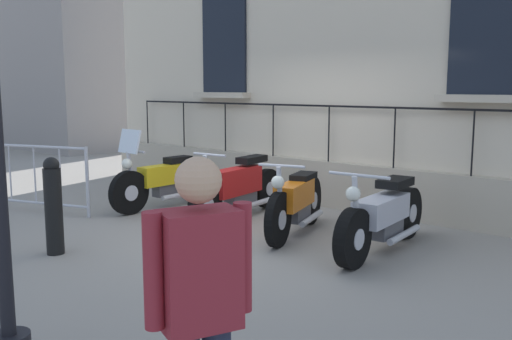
# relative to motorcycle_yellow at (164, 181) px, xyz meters

# --- Properties ---
(ground_plane) EXTENTS (60.00, 60.00, 0.00)m
(ground_plane) POSITION_rel_motorcycle_yellow_xyz_m (0.28, 1.97, -0.43)
(ground_plane) COLOR gray
(motorcycle_yellow) EXTENTS (2.06, 0.54, 1.28)m
(motorcycle_yellow) POSITION_rel_motorcycle_yellow_xyz_m (0.00, 0.00, 0.00)
(motorcycle_yellow) COLOR black
(motorcycle_yellow) RESTS_ON ground_plane
(motorcycle_red) EXTENTS (2.17, 0.55, 1.02)m
(motorcycle_red) POSITION_rel_motorcycle_yellow_xyz_m (-0.27, 1.36, 0.01)
(motorcycle_red) COLOR black
(motorcycle_red) RESTS_ON ground_plane
(motorcycle_orange) EXTENTS (1.88, 0.77, 0.99)m
(motorcycle_orange) POSITION_rel_motorcycle_yellow_xyz_m (-0.02, 2.60, -0.00)
(motorcycle_orange) COLOR black
(motorcycle_orange) RESTS_ON ground_plane
(motorcycle_silver) EXTENTS (2.18, 0.70, 1.01)m
(motorcycle_silver) POSITION_rel_motorcycle_yellow_xyz_m (-0.07, 3.82, -0.02)
(motorcycle_silver) COLOR black
(motorcycle_silver) RESTS_ON ground_plane
(crowd_barrier) EXTENTS (0.87, 2.32, 1.05)m
(crowd_barrier) POSITION_rel_motorcycle_yellow_xyz_m (1.59, -1.44, 0.14)
(crowd_barrier) COLOR #B7B7BF
(crowd_barrier) RESTS_ON ground_plane
(bollard) EXTENTS (0.20, 0.20, 1.13)m
(bollard) POSITION_rel_motorcycle_yellow_xyz_m (2.46, 0.99, 0.14)
(bollard) COLOR black
(bollard) RESTS_ON ground_plane
(pedestrian_standing) EXTENTS (0.50, 0.34, 1.60)m
(pedestrian_standing) POSITION_rel_motorcycle_yellow_xyz_m (4.00, 5.01, 0.47)
(pedestrian_standing) COLOR #23283D
(pedestrian_standing) RESTS_ON ground_plane
(distant_building) EXTENTS (4.65, 6.64, 6.22)m
(distant_building) POSITION_rel_motorcycle_yellow_xyz_m (-4.88, -10.36, 2.68)
(distant_building) COLOR gray
(distant_building) RESTS_ON ground_plane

